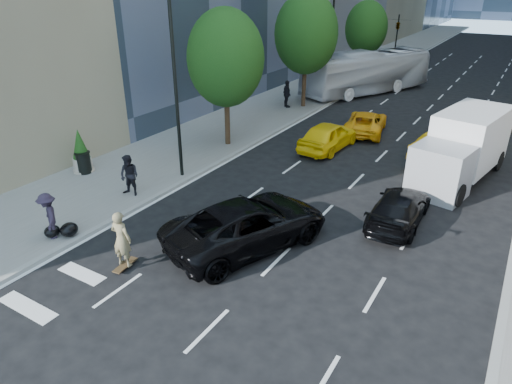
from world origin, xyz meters
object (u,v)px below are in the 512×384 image
Objects in this scene: box_truck at (462,147)px; trash_can at (84,163)px; black_sedan_lincoln at (248,224)px; black_sedan_mercedes at (399,208)px; planter_shrub at (81,152)px; skateboarder at (122,243)px; city_bus at (367,72)px.

box_truck is 18.32m from trash_can.
black_sedan_mercedes is (4.26, 4.48, -0.20)m from black_sedan_lincoln.
trash_can is 0.57m from planter_shrub.
black_sedan_mercedes is (7.01, 7.90, -0.34)m from skateboarder.
box_truck is (5.50, 10.42, 0.78)m from black_sedan_lincoln.
black_sedan_lincoln is 11.81m from box_truck.
trash_can is at bearing 10.56° from black_sedan_mercedes.
skateboarder is 0.16× the size of city_bus.
planter_shrub is (-6.18, -24.33, -0.54)m from city_bus.
box_truck is (9.86, -15.29, -0.09)m from city_bus.
city_bus is at bearing 133.55° from box_truck.
skateboarder is 8.95m from trash_can.
city_bus reaches higher than planter_shrub.
box_truck is at bearing 29.38° from planter_shrub.
trash_can is (-10.35, 1.30, -0.20)m from black_sedan_lincoln.
skateboarder is 4.39m from black_sedan_lincoln.
black_sedan_lincoln is (2.75, 3.42, -0.14)m from skateboarder.
city_bus reaches higher than black_sedan_lincoln.
planter_shrub is at bearing -38.90° from skateboarder.
black_sedan_mercedes is 14.95m from trash_can.
city_bus is (-8.61, 21.23, 1.07)m from black_sedan_mercedes.
box_truck is at bearing -32.29° from city_bus.
skateboarder is 16.13m from box_truck.
black_sedan_lincoln is at bearing -55.48° from city_bus.
black_sedan_lincoln is at bearing -107.08° from box_truck.
trash_can is (-14.61, -3.19, -0.00)m from black_sedan_mercedes.
skateboarder is 1.95× the size of trash_can.
city_bus reaches higher than trash_can.
black_sedan_mercedes is 15.13m from planter_shrub.
black_sedan_mercedes reaches higher than trash_can.
planter_shrub is at bearing -139.86° from box_truck.
box_truck is at bearing 29.93° from trash_can.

